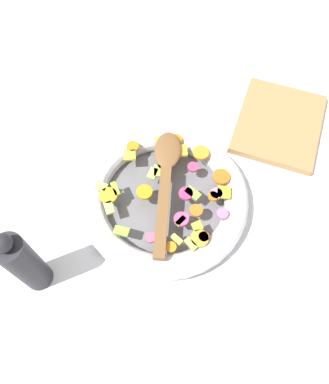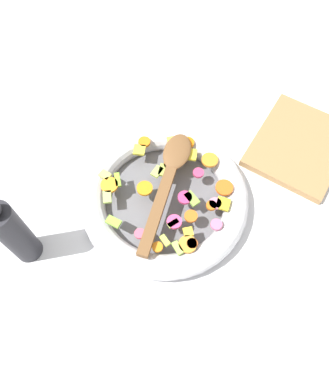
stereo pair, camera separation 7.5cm
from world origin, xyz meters
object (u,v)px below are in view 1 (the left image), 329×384
Objects in this scene: skillet at (164,198)px; wooden_spoon at (166,176)px; cutting_board at (279,124)px; pepper_mill at (24,263)px.

wooden_spoon reaches higher than skillet.
skillet is at bearing 15.38° from wooden_spoon.
wooden_spoon is 1.23× the size of cutting_board.
skillet is 0.30m from pepper_mill.
cutting_board is at bearing 142.81° from wooden_spoon.
pepper_mill is (0.23, -0.17, 0.07)m from skillet.
pepper_mill reaches higher than skillet.
skillet reaches higher than cutting_board.
pepper_mill reaches higher than cutting_board.
wooden_spoon is at bearing 147.43° from pepper_mill.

